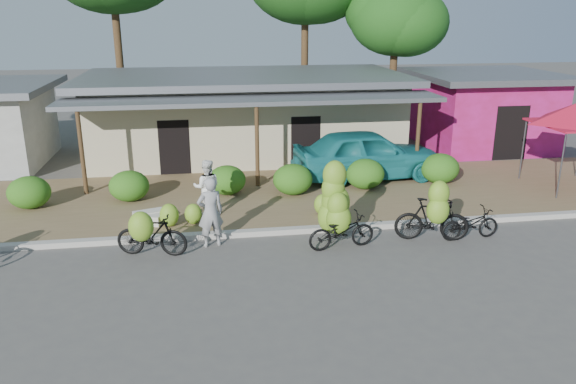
% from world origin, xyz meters
% --- Properties ---
extents(ground, '(100.00, 100.00, 0.00)m').
position_xyz_m(ground, '(0.00, 0.00, 0.00)').
color(ground, '#504D4A').
rests_on(ground, ground).
extents(sidewalk, '(60.00, 6.00, 0.12)m').
position_xyz_m(sidewalk, '(0.00, 5.00, 0.06)').
color(sidewalk, olive).
rests_on(sidewalk, ground).
extents(curb, '(60.00, 0.25, 0.15)m').
position_xyz_m(curb, '(0.00, 2.00, 0.07)').
color(curb, '#A8A399').
rests_on(curb, ground).
extents(shop_main, '(13.00, 8.50, 3.35)m').
position_xyz_m(shop_main, '(0.00, 10.93, 1.72)').
color(shop_main, '#B8B08B').
rests_on(shop_main, ground).
extents(shop_pink, '(6.00, 6.00, 3.25)m').
position_xyz_m(shop_pink, '(10.50, 10.99, 1.67)').
color(shop_pink, '#C31E83').
rests_on(shop_pink, ground).
extents(tree_near_right, '(4.57, 4.40, 7.27)m').
position_xyz_m(tree_near_right, '(7.31, 14.61, 5.57)').
color(tree_near_right, '#4F341F').
rests_on(tree_near_right, ground).
extents(hedge_0, '(1.26, 1.13, 0.98)m').
position_xyz_m(hedge_0, '(-7.00, 4.91, 0.61)').
color(hedge_0, '#1C5914').
rests_on(hedge_0, sidewalk).
extents(hedge_1, '(1.24, 1.11, 0.96)m').
position_xyz_m(hedge_1, '(-4.11, 5.15, 0.60)').
color(hedge_1, '#1C5914').
rests_on(hedge_1, sidewalk).
extents(hedge_2, '(1.22, 1.10, 0.95)m').
position_xyz_m(hedge_2, '(-1.07, 5.34, 0.60)').
color(hedge_2, '#1C5914').
rests_on(hedge_2, sidewalk).
extents(hedge_3, '(1.28, 1.15, 1.00)m').
position_xyz_m(hedge_3, '(1.03, 5.02, 0.62)').
color(hedge_3, '#1C5914').
rests_on(hedge_3, sidewalk).
extents(hedge_4, '(1.29, 1.16, 1.01)m').
position_xyz_m(hedge_4, '(3.51, 5.27, 0.62)').
color(hedge_4, '#1C5914').
rests_on(hedge_4, sidewalk).
extents(hedge_5, '(1.32, 1.19, 1.03)m').
position_xyz_m(hedge_5, '(6.23, 5.49, 0.63)').
color(hedge_5, '#1C5914').
rests_on(hedge_5, sidewalk).
extents(bike_left, '(1.85, 1.34, 1.38)m').
position_xyz_m(bike_left, '(-3.16, 0.99, 0.62)').
color(bike_left, black).
rests_on(bike_left, ground).
extents(bike_center, '(1.83, 1.31, 2.18)m').
position_xyz_m(bike_center, '(1.55, 1.11, 0.85)').
color(bike_center, black).
rests_on(bike_center, ground).
extents(bike_right, '(2.01, 1.36, 1.82)m').
position_xyz_m(bike_right, '(4.03, 0.83, 0.73)').
color(bike_right, black).
rests_on(bike_right, ground).
extents(bike_far_right, '(1.68, 0.72, 0.86)m').
position_xyz_m(bike_far_right, '(5.11, 0.89, 0.43)').
color(bike_far_right, black).
rests_on(bike_far_right, ground).
extents(loose_banana_a, '(0.52, 0.44, 0.65)m').
position_xyz_m(loose_banana_a, '(-2.79, 2.73, 0.45)').
color(loose_banana_a, olive).
rests_on(loose_banana_a, sidewalk).
extents(loose_banana_b, '(0.47, 0.40, 0.59)m').
position_xyz_m(loose_banana_b, '(-2.14, 2.81, 0.41)').
color(loose_banana_b, olive).
rests_on(loose_banana_b, sidewalk).
extents(loose_banana_c, '(0.49, 0.42, 0.62)m').
position_xyz_m(loose_banana_c, '(1.58, 3.01, 0.43)').
color(loose_banana_c, olive).
rests_on(loose_banana_c, sidewalk).
extents(sack_near, '(0.93, 0.65, 0.30)m').
position_xyz_m(sack_near, '(-3.37, 3.22, 0.27)').
color(sack_near, beige).
rests_on(sack_near, sidewalk).
extents(sack_far, '(0.83, 0.61, 0.28)m').
position_xyz_m(sack_far, '(-3.38, 2.99, 0.26)').
color(sack_far, beige).
rests_on(sack_far, sidewalk).
extents(vendor, '(0.76, 0.59, 1.84)m').
position_xyz_m(vendor, '(-1.67, 1.48, 0.92)').
color(vendor, gray).
rests_on(vendor, ground).
extents(bystander, '(0.85, 0.69, 1.64)m').
position_xyz_m(bystander, '(-1.72, 3.56, 0.94)').
color(bystander, white).
rests_on(bystander, sidewalk).
extents(teal_van, '(5.36, 2.51, 1.77)m').
position_xyz_m(teal_van, '(3.89, 6.39, 1.01)').
color(teal_van, '#1B797D').
rests_on(teal_van, sidewalk).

